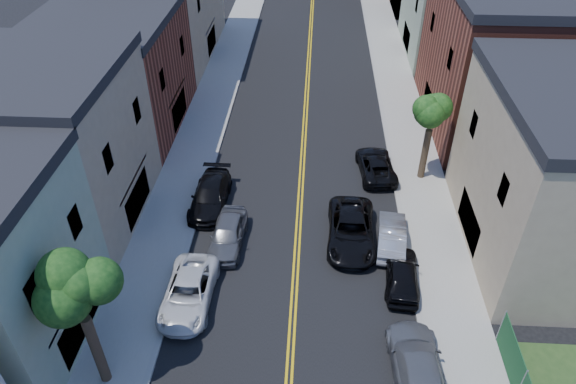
% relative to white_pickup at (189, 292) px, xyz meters
% --- Properties ---
extents(sidewalk_left, '(3.20, 100.00, 0.15)m').
position_rel_white_pickup_xyz_m(sidewalk_left, '(-2.69, 21.44, -0.63)').
color(sidewalk_left, gray).
rests_on(sidewalk_left, ground).
extents(sidewalk_right, '(3.20, 100.00, 0.15)m').
position_rel_white_pickup_xyz_m(sidewalk_right, '(13.11, 21.44, -0.63)').
color(sidewalk_right, gray).
rests_on(sidewalk_right, ground).
extents(curb_left, '(0.30, 100.00, 0.15)m').
position_rel_white_pickup_xyz_m(curb_left, '(-0.94, 21.44, -0.63)').
color(curb_left, gray).
rests_on(curb_left, ground).
extents(curb_right, '(0.30, 100.00, 0.15)m').
position_rel_white_pickup_xyz_m(curb_right, '(11.36, 21.44, -0.63)').
color(curb_right, gray).
rests_on(curb_right, ground).
extents(bldg_left_tan_near, '(9.00, 10.00, 9.00)m').
position_rel_white_pickup_xyz_m(bldg_left_tan_near, '(-8.79, 6.44, 3.80)').
color(bldg_left_tan_near, '#998466').
rests_on(bldg_left_tan_near, ground).
extents(bldg_left_brick, '(9.00, 12.00, 8.00)m').
position_rel_white_pickup_xyz_m(bldg_left_brick, '(-8.79, 17.44, 3.30)').
color(bldg_left_brick, brown).
rests_on(bldg_left_brick, ground).
extents(bldg_left_tan_far, '(9.00, 16.00, 9.50)m').
position_rel_white_pickup_xyz_m(bldg_left_tan_far, '(-8.79, 31.44, 4.05)').
color(bldg_left_tan_far, '#998466').
rests_on(bldg_left_tan_far, ground).
extents(bldg_right_tan, '(9.00, 12.00, 9.00)m').
position_rel_white_pickup_xyz_m(bldg_right_tan, '(19.21, 5.44, 3.80)').
color(bldg_right_tan, '#998466').
rests_on(bldg_right_tan, ground).
extents(bldg_right_brick, '(9.00, 14.00, 10.00)m').
position_rel_white_pickup_xyz_m(bldg_right_brick, '(19.21, 19.44, 4.30)').
color(bldg_right_brick, brown).
rests_on(bldg_right_brick, ground).
extents(bldg_right_palegrn, '(9.00, 12.00, 8.50)m').
position_rel_white_pickup_xyz_m(bldg_right_palegrn, '(19.21, 33.44, 3.55)').
color(bldg_right_palegrn, gray).
rests_on(bldg_right_palegrn, ground).
extents(tree_left_mid, '(5.20, 5.20, 9.29)m').
position_rel_white_pickup_xyz_m(tree_left_mid, '(-2.67, -4.55, 5.88)').
color(tree_left_mid, '#372B1B').
rests_on(tree_left_mid, sidewalk_left).
extents(tree_right_far, '(4.40, 4.40, 8.03)m').
position_rel_white_pickup_xyz_m(tree_right_far, '(13.13, 11.45, 5.05)').
color(tree_right_far, '#372B1B').
rests_on(tree_right_far, sidewalk_right).
extents(white_pickup, '(2.43, 5.11, 1.41)m').
position_rel_white_pickup_xyz_m(white_pickup, '(0.00, 0.00, 0.00)').
color(white_pickup, silver).
rests_on(white_pickup, ground).
extents(grey_car_left, '(1.98, 4.52, 1.52)m').
position_rel_white_pickup_xyz_m(grey_car_left, '(1.30, 4.33, 0.05)').
color(grey_car_left, '#505157').
rests_on(grey_car_left, ground).
extents(black_car_left, '(2.22, 5.20, 1.49)m').
position_rel_white_pickup_xyz_m(black_car_left, '(-0.29, 7.79, 0.04)').
color(black_car_left, black).
rests_on(black_car_left, ground).
extents(grey_car_right, '(2.43, 5.48, 1.56)m').
position_rel_white_pickup_xyz_m(grey_car_right, '(10.71, -3.70, 0.08)').
color(grey_car_right, '#595B60').
rests_on(grey_car_right, ground).
extents(black_car_right, '(2.06, 4.38, 1.45)m').
position_rel_white_pickup_xyz_m(black_car_right, '(10.71, 1.83, 0.02)').
color(black_car_right, black).
rests_on(black_car_right, ground).
extents(silver_car_right, '(1.96, 4.41, 1.41)m').
position_rel_white_pickup_xyz_m(silver_car_right, '(10.46, 4.78, -0.00)').
color(silver_car_right, '#9C9EA3').
rests_on(silver_car_right, ground).
extents(dark_car_right_far, '(2.71, 5.01, 1.34)m').
position_rel_white_pickup_xyz_m(dark_car_right_far, '(10.14, 11.83, -0.04)').
color(dark_car_right_far, black).
rests_on(dark_car_right_far, ground).
extents(black_suv_lane, '(2.77, 5.72, 1.57)m').
position_rel_white_pickup_xyz_m(black_suv_lane, '(8.21, 5.02, 0.08)').
color(black_suv_lane, black).
rests_on(black_suv_lane, ground).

